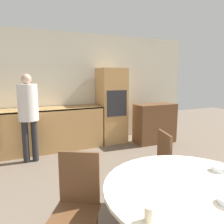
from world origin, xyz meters
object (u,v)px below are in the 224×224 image
sideboard (155,123)px  bowl_centre (219,168)px  chair_far_left (77,200)px  cup (149,214)px  person_standing (28,109)px  chair_far_right (157,166)px  oven_unit (112,106)px  dining_table (189,211)px

sideboard → bowl_centre: size_ratio=7.40×
bowl_centre → sideboard: bearing=64.6°
chair_far_left → cup: size_ratio=9.82×
person_standing → cup: size_ratio=17.30×
sideboard → chair_far_right: 2.66m
oven_unit → dining_table: bearing=-104.6°
oven_unit → chair_far_left: oven_unit is taller
dining_table → chair_far_left: 0.96m
oven_unit → cup: (-1.47, -3.77, -0.10)m
oven_unit → chair_far_right: oven_unit is taller
sideboard → chair_far_right: size_ratio=1.07×
oven_unit → bowl_centre: oven_unit is taller
sideboard → chair_far_left: sideboard is taller
cup → chair_far_left: bearing=106.8°
cup → bowl_centre: 1.04m
chair_far_left → bowl_centre: bearing=10.6°
oven_unit → bowl_centre: size_ratio=13.29×
dining_table → person_standing: person_standing is taller
oven_unit → dining_table: oven_unit is taller
oven_unit → person_standing: (-1.93, -0.53, 0.12)m
chair_far_left → bowl_centre: (1.22, -0.46, 0.26)m
chair_far_left → chair_far_right: bearing=47.5°
chair_far_right → bowl_centre: size_ratio=6.94×
sideboard → dining_table: bearing=-121.1°
chair_far_left → person_standing: bearing=126.2°
chair_far_left → cup: chair_far_left is taller
dining_table → person_standing: bearing=108.1°
dining_table → person_standing: size_ratio=0.84×
oven_unit → chair_far_right: (-0.60, -2.67, -0.38)m
sideboard → oven_unit: bearing=152.3°
sideboard → cup: bearing=-126.1°
chair_far_left → person_standing: 2.53m
sideboard → bowl_centre: sideboard is taller
person_standing → bowl_centre: size_ratio=12.23×
dining_table → person_standing: 3.24m
oven_unit → sideboard: oven_unit is taller
sideboard → chair_far_left: 3.63m
person_standing → cup: 3.29m
oven_unit → chair_far_left: bearing=-119.6°
bowl_centre → cup: bearing=-161.7°
dining_table → cup: size_ratio=14.61×
cup → dining_table: bearing=21.0°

